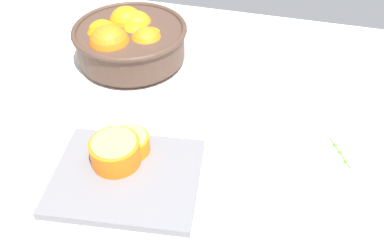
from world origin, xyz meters
The scene contains 8 objects.
ground_plane centered at (0.00, 0.00, -1.50)cm, with size 145.62×100.11×3.00cm, color white.
fruit_bowl centered at (-22.32, 20.40, 5.26)cm, with size 25.44×25.44×11.45cm.
cutting_board centered at (-10.18, -13.50, 0.75)cm, with size 24.22×19.34×1.49cm, color slate.
orange_half_0 centered at (-13.80, -9.59, 3.30)cm, with size 7.10×7.10×3.69cm.
orange_half_1 centered at (-12.78, -11.12, 3.76)cm, with size 8.48×8.48×4.61cm.
orange_half_2 centered at (-11.32, -8.08, 3.20)cm, with size 6.72×6.72×3.48cm.
herb_sprig_0 centered at (24.50, 2.17, 0.26)cm, with size 3.85×6.99×0.87cm.
herb_sprig_1 centered at (-19.22, 41.30, 0.27)cm, with size 3.79×5.06×1.00cm.
Camera 1 is at (11.92, -54.58, 54.41)cm, focal length 38.98 mm.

